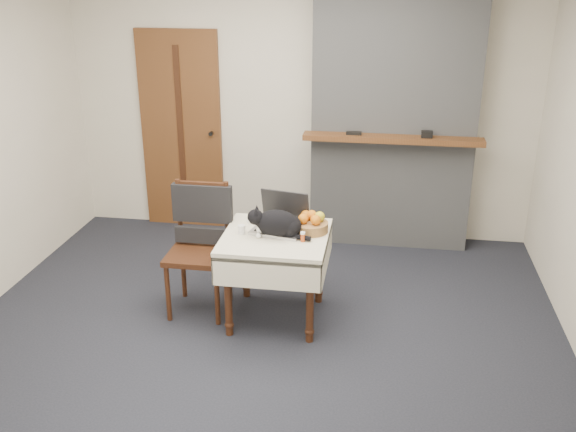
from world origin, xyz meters
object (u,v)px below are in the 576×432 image
(laptop, at_px, (281,220))
(fruit_basket, at_px, (311,224))
(cream_jar, at_px, (242,229))
(chair, at_px, (201,229))
(door, at_px, (181,131))
(pill_bottle, at_px, (303,237))
(cat, at_px, (278,224))
(side_table, at_px, (276,249))

(laptop, xyz_separation_m, fruit_basket, (0.23, -0.01, -0.01))
(cream_jar, relative_size, chair, 0.06)
(door, height_order, chair, door)
(laptop, distance_m, chair, 0.65)
(laptop, distance_m, fruit_basket, 0.23)
(pill_bottle, height_order, fruit_basket, fruit_basket)
(fruit_basket, bearing_deg, cream_jar, -166.14)
(chair, bearing_deg, cream_jar, -21.35)
(door, bearing_deg, cream_jar, -60.28)
(laptop, bearing_deg, fruit_basket, 9.62)
(door, height_order, cream_jar, door)
(door, relative_size, cat, 4.11)
(door, bearing_deg, side_table, -54.31)
(laptop, height_order, fruit_basket, laptop)
(fruit_basket, bearing_deg, side_table, -156.15)
(door, height_order, laptop, door)
(cream_jar, height_order, chair, chair)
(cream_jar, bearing_deg, pill_bottle, -9.14)
(side_table, xyz_separation_m, laptop, (0.02, 0.12, 0.18))
(pill_bottle, relative_size, chair, 0.07)
(cat, bearing_deg, laptop, 83.83)
(laptop, relative_size, cat, 0.90)
(laptop, bearing_deg, chair, -169.25)
(chair, bearing_deg, door, 111.88)
(door, distance_m, chair, 1.80)
(cat, bearing_deg, cream_jar, 171.30)
(pill_bottle, bearing_deg, side_table, 157.67)
(side_table, xyz_separation_m, cat, (0.03, -0.02, 0.21))
(side_table, bearing_deg, door, 125.69)
(door, xyz_separation_m, chair, (0.65, -1.64, -0.35))
(laptop, bearing_deg, pill_bottle, -35.41)
(cat, xyz_separation_m, chair, (-0.64, 0.15, -0.15))
(laptop, height_order, cat, laptop)
(side_table, xyz_separation_m, cream_jar, (-0.25, -0.01, 0.15))
(cat, relative_size, pill_bottle, 6.61)
(side_table, xyz_separation_m, fruit_basket, (0.25, 0.11, 0.17))
(chair, bearing_deg, laptop, -0.78)
(door, bearing_deg, laptop, -51.90)
(pill_bottle, xyz_separation_m, fruit_basket, (0.03, 0.20, 0.02))
(door, distance_m, pill_bottle, 2.39)
(side_table, bearing_deg, chair, 168.19)
(cream_jar, distance_m, pill_bottle, 0.48)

